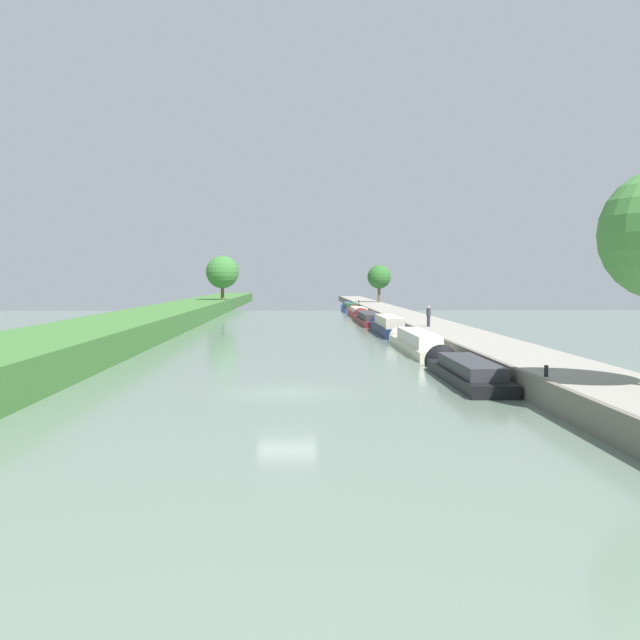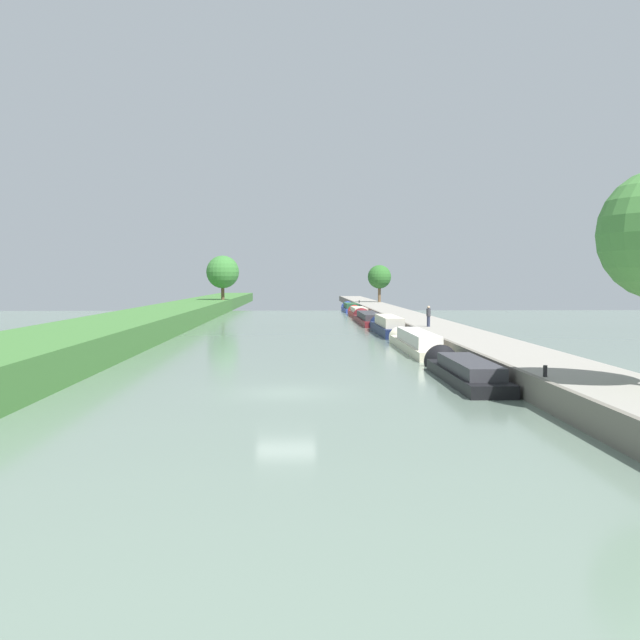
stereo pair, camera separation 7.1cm
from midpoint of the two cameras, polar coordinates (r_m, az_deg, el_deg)
The scene contains 14 objects.
ground_plane at distance 30.62m, azimuth -2.64°, elevation -5.78°, with size 160.00×160.00×0.00m, color slate.
right_towpath at distance 32.61m, azimuth 18.97°, elevation -4.48°, with size 4.45×260.00×1.04m.
stone_quay at distance 31.86m, azimuth 14.99°, elevation -4.55°, with size 0.25×260.00×1.09m.
narrowboat_black at distance 35.14m, azimuth 11.25°, elevation -3.94°, with size 1.98×11.09×1.88m.
narrowboat_cream at distance 49.08m, azimuth 7.57°, elevation -1.75°, with size 1.82×14.57×1.94m.
narrowboat_navy at distance 63.98m, azimuth 5.37°, elevation -0.48°, with size 1.91×13.45×2.13m.
narrowboat_maroon at distance 79.50m, azimuth 3.81°, elevation 0.13°, with size 2.19×16.83×2.08m.
narrowboat_red at distance 94.10m, azimuth 3.05°, elevation 0.61°, with size 1.98×12.83×1.88m.
narrowboat_blue at distance 108.26m, azimuth 2.43°, elevation 0.96°, with size 2.16×12.46×2.05m.
tree_rightbank_midnear at distance 118.76m, azimuth 4.75°, elevation 3.41°, with size 3.86×3.86×6.09m.
tree_leftbank_downstream at distance 106.60m, azimuth -7.70°, elevation 3.79°, with size 4.80×4.80×6.49m.
person_walking at distance 57.66m, azimuth 8.63°, elevation 0.34°, with size 0.34×0.34×1.66m.
mooring_bollard_near at distance 29.12m, azimuth 17.48°, elevation -3.88°, with size 0.16×0.16×0.45m.
mooring_bollard_far at distance 113.73m, azimuth 3.14°, elevation 1.46°, with size 0.16×0.16×0.45m.
Camera 2 is at (0.56, -30.23, 4.81)m, focal length 40.39 mm.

